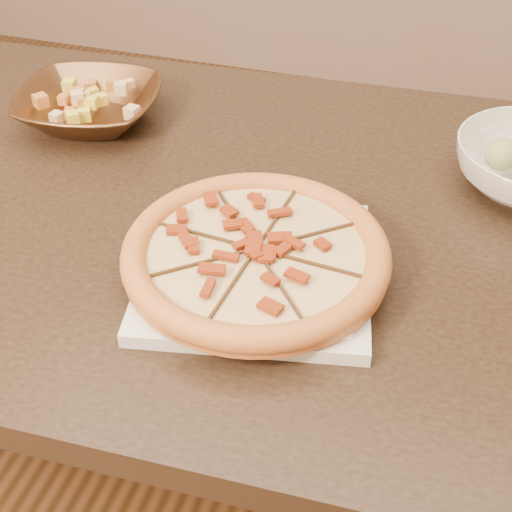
% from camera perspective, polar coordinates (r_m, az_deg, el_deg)
% --- Properties ---
extents(dining_table, '(1.31, 0.88, 0.75)m').
position_cam_1_polar(dining_table, '(1.05, -3.47, -0.63)').
color(dining_table, '#332519').
rests_on(dining_table, floor).
extents(plate, '(0.31, 0.31, 0.02)m').
position_cam_1_polar(plate, '(0.85, 0.00, -1.02)').
color(plate, white).
rests_on(plate, dining_table).
extents(pizza, '(0.32, 0.32, 0.03)m').
position_cam_1_polar(pizza, '(0.83, 0.00, 0.22)').
color(pizza, orange).
rests_on(pizza, plate).
extents(bronze_bowl, '(0.25, 0.25, 0.05)m').
position_cam_1_polar(bronze_bowl, '(1.18, -13.10, 11.60)').
color(bronze_bowl, brown).
rests_on(bronze_bowl, dining_table).
extents(mixed_dish, '(0.10, 0.11, 0.03)m').
position_cam_1_polar(mixed_dish, '(1.17, -13.46, 13.38)').
color(mixed_dish, '#E3B782').
rests_on(mixed_dish, bronze_bowl).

